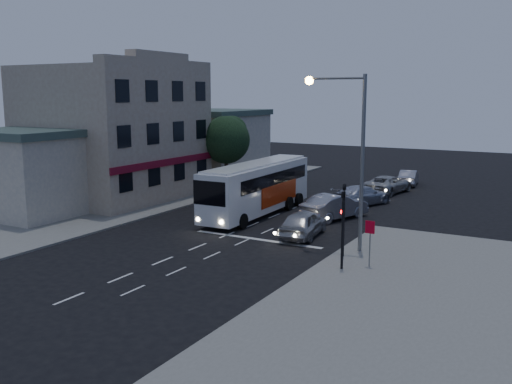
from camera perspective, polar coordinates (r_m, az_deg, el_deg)
The scene contains 18 objects.
ground at distance 31.81m, azimuth -4.83°, elevation -5.07°, with size 120.00×120.00×0.00m, color black.
sidewalk_near at distance 23.31m, azimuth 17.09°, elevation -10.98°, with size 12.00×24.00×0.12m, color slate.
sidewalk_far at distance 45.82m, azimuth -12.75°, elevation -0.59°, with size 12.00×50.00×0.12m, color slate.
road_markings at distance 33.88m, azimuth 0.11°, elevation -4.10°, with size 8.00×30.55×0.01m.
tour_bus at distance 38.52m, azimuth 0.11°, elevation 0.52°, with size 2.78×11.67×3.57m.
car_suv at distance 32.93m, azimuth 4.70°, elevation -3.16°, with size 1.84×4.57×1.56m, color #A4A5A9.
car_sedan_a at distance 37.75m, azimuth 7.86°, elevation -1.45°, with size 1.77×5.06×1.67m, color gray.
car_sedan_b at distance 42.77m, azimuth 10.55°, elevation -0.32°, with size 2.07×5.09×1.48m, color #ADB2C2.
car_sedan_c at distance 48.53m, azimuth 13.07°, elevation 0.76°, with size 2.39×5.18×1.44m, color #ABABAB.
car_extra at distance 53.07m, azimuth 15.01°, elevation 1.41°, with size 1.45×4.16×1.37m, color #9394A3.
traffic_signal_main at distance 28.52m, azimuth 8.76°, elevation -1.90°, with size 0.25×0.35×4.10m.
traffic_signal_side at distance 26.47m, azimuth 8.68°, elevation -2.82°, with size 0.18×0.15×4.10m.
regulatory_sign at distance 27.23m, azimuth 11.33°, elevation -4.32°, with size 0.45×0.12×2.20m.
streetlight at distance 29.46m, azimuth 9.44°, elevation 4.97°, with size 3.32×0.44×9.00m.
main_building at distance 45.85m, azimuth -13.89°, elevation 5.80°, with size 10.12×12.00×11.00m.
low_building_south at distance 40.71m, azimuth -22.50°, elevation 1.80°, with size 7.40×5.40×5.70m.
low_building_north at distance 55.08m, azimuth -4.91°, elevation 4.84°, with size 9.40×9.40×6.50m.
street_tree at distance 47.95m, azimuth -3.01°, elevation 5.45°, with size 4.00×4.00×6.20m.
Camera 1 is at (17.27, -25.43, 8.18)m, focal length 40.00 mm.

